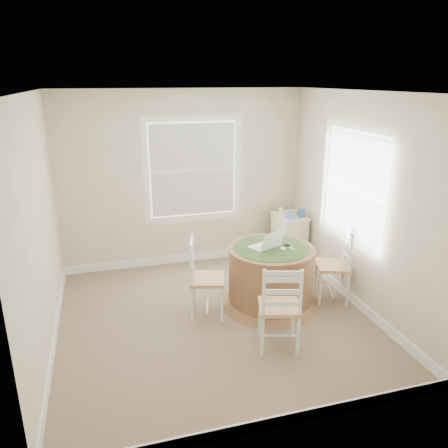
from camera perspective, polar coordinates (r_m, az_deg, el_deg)
name	(u,v)px	position (r m, az deg, el deg)	size (l,w,h in m)	color
room	(224,210)	(4.99, 0.06, 1.86)	(3.64, 3.64, 2.64)	#7B694E
round_table	(271,274)	(5.50, 6.11, -6.46)	(1.25, 1.25, 0.77)	brown
chair_left	(207,279)	(5.20, -2.23, -7.15)	(0.42, 0.40, 0.95)	white
chair_near	(279,306)	(4.65, 7.24, -10.62)	(0.42, 0.40, 0.95)	white
chair_right	(333,265)	(5.72, 14.01, -5.25)	(0.42, 0.40, 0.95)	white
laptop	(266,245)	(5.35, 5.51, -2.76)	(0.42, 0.40, 0.23)	white
mouse	(282,249)	(5.33, 7.62, -3.20)	(0.06, 0.10, 0.03)	white
phone	(292,249)	(5.35, 8.86, -3.25)	(0.04, 0.09, 0.02)	#B7BABF
keys	(287,245)	(5.44, 8.18, -2.79)	(0.06, 0.05, 0.03)	black
corner_chest	(288,238)	(6.81, 8.42, -1.88)	(0.43, 0.58, 0.75)	#F1E8B5
tissue_box	(290,215)	(6.53, 8.62, 1.15)	(0.12, 0.12, 0.10)	#5273BB
box_yellow	(293,212)	(6.75, 9.03, 1.52)	(0.15, 0.10, 0.06)	#AFBF43
box_blue	(301,213)	(6.63, 10.06, 1.42)	(0.08, 0.08, 0.12)	#3666A3
cup_cream	(281,210)	(6.78, 7.48, 1.80)	(0.07, 0.07, 0.09)	beige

